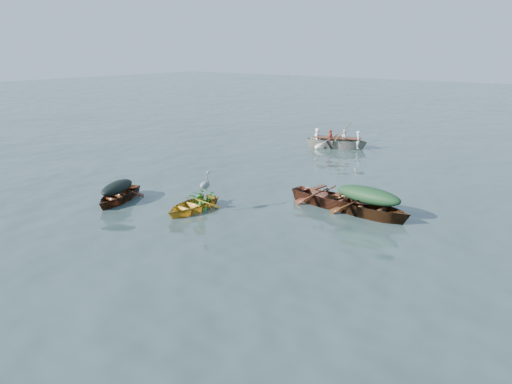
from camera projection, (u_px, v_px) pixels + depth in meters
ground at (227, 232)px, 14.34m from camera, size 140.00×140.00×0.00m
yellow_dinghy at (192, 211)px, 16.21m from camera, size 1.37×2.83×0.72m
dark_covered_boat at (118, 202)px, 17.20m from camera, size 2.30×3.36×0.75m
green_tarp_boat at (367, 216)px, 15.74m from camera, size 4.17×1.67×0.93m
open_wooden_boat at (330, 206)px, 16.68m from camera, size 4.21×1.70×0.94m
rowed_boat at (337, 148)px, 26.28m from camera, size 4.65×2.80×1.07m
dark_tarp_cover at (117, 186)px, 17.03m from camera, size 1.26×1.85×0.40m
green_tarp_cover at (368, 194)px, 15.54m from camera, size 2.29×0.92×0.52m
thwart_benches at (330, 192)px, 16.54m from camera, size 2.12×0.98×0.04m
heron at (205, 189)px, 15.73m from camera, size 0.30×0.42×0.92m
dinghy_weeds at (203, 188)px, 16.45m from camera, size 0.76×0.94×0.60m
rowers at (338, 131)px, 26.02m from camera, size 3.35×2.21×0.76m
oars at (337, 138)px, 26.12m from camera, size 1.46×2.65×0.06m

